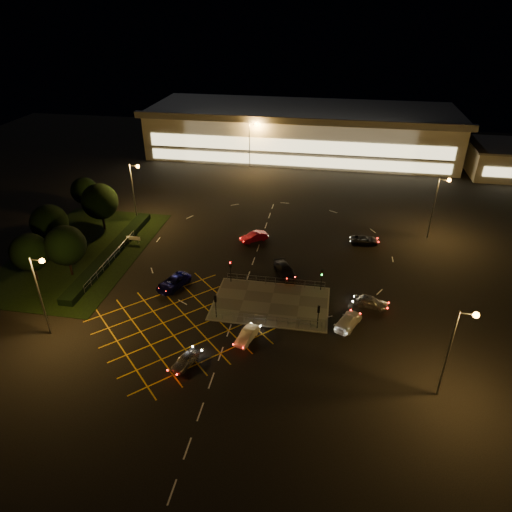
% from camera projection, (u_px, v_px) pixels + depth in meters
% --- Properties ---
extents(ground, '(180.00, 180.00, 0.00)m').
position_uv_depth(ground, '(258.00, 293.00, 59.09)').
color(ground, black).
rests_on(ground, ground).
extents(pedestrian_island, '(14.00, 9.00, 0.12)m').
position_uv_depth(pedestrian_island, '(271.00, 303.00, 57.05)').
color(pedestrian_island, '#4C4944').
rests_on(pedestrian_island, ground).
extents(grass_verge, '(18.00, 30.00, 0.08)m').
position_uv_depth(grass_verge, '(81.00, 252.00, 68.36)').
color(grass_verge, black).
rests_on(grass_verge, ground).
extents(hedge, '(2.00, 26.00, 1.00)m').
position_uv_depth(hedge, '(111.00, 253.00, 67.39)').
color(hedge, black).
rests_on(hedge, ground).
extents(supermarket, '(72.00, 26.50, 10.50)m').
position_uv_depth(supermarket, '(301.00, 131.00, 109.39)').
color(supermarket, beige).
rests_on(supermarket, ground).
extents(streetlight_sw, '(1.78, 0.56, 10.03)m').
position_uv_depth(streetlight_sw, '(41.00, 286.00, 48.77)').
color(streetlight_sw, slate).
rests_on(streetlight_sw, ground).
extents(streetlight_se, '(1.78, 0.56, 10.03)m').
position_uv_depth(streetlight_se, '(456.00, 342.00, 40.82)').
color(streetlight_se, slate).
rests_on(streetlight_se, ground).
extents(streetlight_nw, '(1.78, 0.56, 10.03)m').
position_uv_depth(streetlight_nw, '(135.00, 185.00, 74.71)').
color(streetlight_nw, slate).
rests_on(streetlight_nw, ground).
extents(streetlight_ne, '(1.78, 0.56, 10.03)m').
position_uv_depth(streetlight_ne, '(438.00, 200.00, 69.28)').
color(streetlight_ne, slate).
rests_on(streetlight_ne, ground).
extents(streetlight_far_left, '(1.78, 0.56, 10.03)m').
position_uv_depth(streetlight_far_left, '(252.00, 139.00, 98.26)').
color(streetlight_far_left, slate).
rests_on(streetlight_far_left, ground).
extents(streetlight_far_right, '(1.78, 0.56, 10.03)m').
position_uv_depth(streetlight_far_right, '(444.00, 146.00, 94.03)').
color(streetlight_far_right, slate).
rests_on(streetlight_far_right, ground).
extents(signal_sw, '(0.28, 0.30, 3.15)m').
position_uv_depth(signal_sw, '(216.00, 302.00, 53.38)').
color(signal_sw, black).
rests_on(signal_sw, pedestrian_island).
extents(signal_se, '(0.28, 0.30, 3.15)m').
position_uv_depth(signal_se, '(318.00, 312.00, 51.60)').
color(signal_se, black).
rests_on(signal_se, pedestrian_island).
extents(signal_nw, '(0.28, 0.30, 3.15)m').
position_uv_depth(signal_nw, '(231.00, 267.00, 60.21)').
color(signal_nw, black).
rests_on(signal_nw, pedestrian_island).
extents(signal_ne, '(0.28, 0.30, 3.15)m').
position_uv_depth(signal_ne, '(322.00, 275.00, 58.42)').
color(signal_ne, black).
rests_on(signal_ne, pedestrian_island).
extents(tree_a, '(5.04, 5.04, 6.86)m').
position_uv_depth(tree_a, '(30.00, 252.00, 59.68)').
color(tree_a, black).
rests_on(tree_a, ground).
extents(tree_b, '(5.40, 5.40, 7.35)m').
position_uv_depth(tree_b, '(49.00, 223.00, 66.66)').
color(tree_b, black).
rests_on(tree_b, ground).
extents(tree_c, '(5.76, 5.76, 7.84)m').
position_uv_depth(tree_c, '(100.00, 201.00, 72.75)').
color(tree_c, black).
rests_on(tree_c, ground).
extents(tree_d, '(4.68, 4.68, 6.37)m').
position_uv_depth(tree_d, '(85.00, 191.00, 79.23)').
color(tree_d, black).
rests_on(tree_d, ground).
extents(tree_e, '(5.40, 5.40, 7.35)m').
position_uv_depth(tree_e, '(65.00, 245.00, 60.64)').
color(tree_e, black).
rests_on(tree_e, ground).
extents(car_near_silver, '(2.65, 3.94, 1.25)m').
position_uv_depth(car_near_silver, '(185.00, 360.00, 47.34)').
color(car_near_silver, '#A7A8AE').
rests_on(car_near_silver, ground).
extents(car_queue_white, '(2.37, 4.01, 1.25)m').
position_uv_depth(car_queue_white, '(247.00, 335.00, 50.82)').
color(car_queue_white, white).
rests_on(car_queue_white, ground).
extents(car_left_blue, '(4.15, 5.68, 1.44)m').
position_uv_depth(car_left_blue, '(173.00, 282.00, 60.00)').
color(car_left_blue, '#0D0C4A').
rests_on(car_left_blue, ground).
extents(car_far_dkgrey, '(4.05, 5.19, 1.41)m').
position_uv_depth(car_far_dkgrey, '(285.00, 270.00, 62.72)').
color(car_far_dkgrey, black).
rests_on(car_far_dkgrey, ground).
extents(car_right_silver, '(4.40, 2.43, 1.42)m').
position_uv_depth(car_right_silver, '(371.00, 302.00, 56.23)').
color(car_right_silver, '#A7AAAE').
rests_on(car_right_silver, ground).
extents(car_circ_red, '(4.40, 3.83, 1.44)m').
position_uv_depth(car_circ_red, '(254.00, 237.00, 71.31)').
color(car_circ_red, maroon).
rests_on(car_circ_red, ground).
extents(car_east_grey, '(4.52, 2.35, 1.22)m').
position_uv_depth(car_east_grey, '(364.00, 240.00, 70.62)').
color(car_east_grey, black).
rests_on(car_east_grey, ground).
extents(car_approach_white, '(3.72, 5.15, 1.38)m').
position_uv_depth(car_approach_white, '(348.00, 321.00, 52.95)').
color(car_approach_white, '#BBBBBB').
rests_on(car_approach_white, ground).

